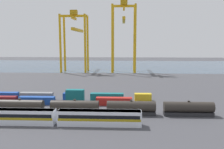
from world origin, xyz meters
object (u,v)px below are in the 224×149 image
freight_tank_row (75,107)px  gantry_crane_central (124,29)px  passenger_train (57,117)px  shipping_container_9 (143,97)px  gantry_crane_west (75,35)px

freight_tank_row → gantry_crane_central: 109.05m
passenger_train → gantry_crane_central: size_ratio=0.87×
shipping_container_9 → gantry_crane_central: (-6.92, 87.07, 29.09)m
shipping_container_9 → freight_tank_row: bearing=-141.2°
passenger_train → gantry_crane_central: 118.35m
freight_tank_row → shipping_container_9: bearing=38.8°
passenger_train → shipping_container_9: (24.26, 26.54, -0.84)m
gantry_crane_central → passenger_train: bearing=-98.7°
shipping_container_9 → gantry_crane_central: size_ratio=0.12×
shipping_container_9 → gantry_crane_west: size_ratio=0.14×
gantry_crane_central → gantry_crane_west: bearing=179.1°
shipping_container_9 → gantry_crane_west: bearing=115.6°
passenger_train → gantry_crane_west: (-17.69, 114.18, 24.24)m
shipping_container_9 → gantry_crane_central: gantry_crane_central is taller
freight_tank_row → shipping_container_9: (21.44, 17.25, -0.81)m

